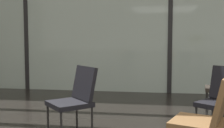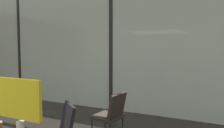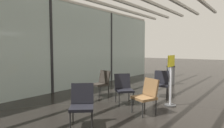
% 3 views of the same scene
% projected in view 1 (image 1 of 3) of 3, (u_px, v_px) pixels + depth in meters
% --- Properties ---
extents(glass_curtain_wall, '(14.00, 0.08, 3.44)m').
position_uv_depth(glass_curtain_wall, '(170.00, 19.00, 6.35)').
color(glass_curtain_wall, '#A3B7B2').
rests_on(glass_curtain_wall, ground).
extents(window_mullion_0, '(0.10, 0.12, 3.44)m').
position_uv_depth(window_mullion_0, '(27.00, 20.00, 6.89)').
color(window_mullion_0, black).
rests_on(window_mullion_0, ground).
extents(window_mullion_1, '(0.10, 0.12, 3.44)m').
position_uv_depth(window_mullion_1, '(170.00, 19.00, 6.35)').
color(window_mullion_1, black).
rests_on(window_mullion_1, ground).
extents(parked_airplane, '(13.25, 4.09, 4.09)m').
position_uv_depth(parked_airplane, '(166.00, 23.00, 12.47)').
color(parked_airplane, '#B2BCD6').
rests_on(parked_airplane, ground).
extents(lounge_chair_4, '(0.71, 0.71, 0.87)m').
position_uv_depth(lounge_chair_4, '(76.00, 96.00, 3.58)').
color(lounge_chair_4, black).
rests_on(lounge_chair_4, ground).
extents(lounge_chair_6, '(0.66, 0.63, 0.87)m').
position_uv_depth(lounge_chair_6, '(208.00, 115.00, 2.64)').
color(lounge_chair_6, brown).
rests_on(lounge_chair_6, ground).
extents(lounge_chair_7, '(0.70, 0.71, 0.87)m').
position_uv_depth(lounge_chair_7, '(224.00, 96.00, 3.54)').
color(lounge_chair_7, black).
rests_on(lounge_chair_7, ground).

